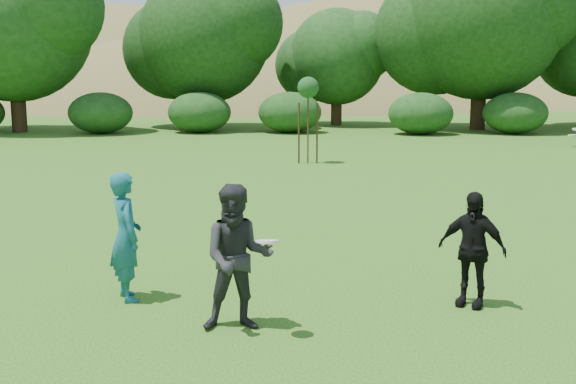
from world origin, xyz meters
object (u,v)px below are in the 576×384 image
Objects in this scene: player_grey at (238,258)px; player_black at (472,249)px; sapling at (308,90)px; player_teal at (126,236)px.

player_grey reaches higher than player_black.
player_black is 14.74m from sapling.
sapling is (1.45, 15.40, 1.52)m from player_grey.
player_black is at bearing -83.72° from sapling.
player_grey is 1.15× the size of player_black.
player_grey is 3.17m from player_black.
player_grey reaches higher than player_teal.
player_teal reaches higher than player_black.
player_teal is at bearing -152.15° from player_black.
player_grey is at bearing -95.37° from sapling.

